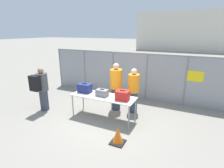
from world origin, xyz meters
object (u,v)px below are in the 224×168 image
Objects in this scene: security_worker_near at (116,86)px; security_worker_far at (133,90)px; inspection_table at (103,97)px; suitcase_navy at (85,88)px; traveler_hooded at (41,88)px; traffic_cone at (118,136)px; suitcase_grey at (102,93)px; utility_trailer at (194,82)px; suitcase_red at (123,95)px.

security_worker_near is 1.09× the size of security_worker_far.
suitcase_navy reaches higher than inspection_table.
traffic_cone is at bearing 2.15° from traveler_hooded.
traffic_cone is (0.91, -1.90, -0.70)m from security_worker_near.
inspection_table is 0.84m from security_worker_near.
security_worker_near is 0.66m from security_worker_far.
utility_trailer is (2.75, 4.48, -0.48)m from suitcase_grey.
security_worker_near is (0.84, 0.77, -0.04)m from suitcase_navy.
suitcase_navy is 0.29× the size of traveler_hooded.
suitcase_navy is at bearing 176.35° from inspection_table.
inspection_table is 1.23× the size of security_worker_near.
security_worker_near is (-0.61, 0.85, -0.03)m from suitcase_red.
security_worker_far is (0.04, 0.93, -0.11)m from suitcase_red.
security_worker_far is 0.46× the size of utility_trailer.
suitcase_navy is 1.02× the size of traffic_cone.
security_worker_far is 4.09m from utility_trailer.
suitcase_grey reaches higher than inspection_table.
security_worker_near is at bearing -12.45° from security_worker_far.
suitcase_red is 0.12× the size of utility_trailer.
suitcase_red is at bearing -0.92° from suitcase_grey.
suitcase_red is (0.71, -0.03, 0.20)m from inspection_table.
inspection_table is 1.35× the size of security_worker_far.
security_worker_far reaches higher than suitcase_navy.
suitcase_red is 1.32m from traffic_cone.
suitcase_grey is 0.24× the size of security_worker_far.
security_worker_far is (0.65, 0.08, -0.08)m from security_worker_near.
suitcase_grey is at bearing 23.42° from traveler_hooded.
traffic_cone is (1.01, -1.08, -0.53)m from inspection_table.
utility_trailer is (3.47, 4.41, -0.52)m from suitcase_navy.
suitcase_red is at bearing 20.78° from traveler_hooded.
suitcase_navy reaches higher than traffic_cone.
traveler_hooded is at bearing -135.81° from utility_trailer.
security_worker_far reaches higher than traffic_cone.
suitcase_red reaches higher than utility_trailer.
inspection_table is 0.17m from suitcase_grey.
inspection_table is 1.17m from security_worker_far.
inspection_table is at bearing -121.43° from utility_trailer.
inspection_table is 4.97× the size of suitcase_red.
traveler_hooded is (-2.28, -0.41, -0.02)m from suitcase_grey.
traffic_cone is at bearing 78.14° from security_worker_far.
security_worker_near reaches higher than traveler_hooded.
suitcase_navy reaches higher than suitcase_red.
security_worker_far is at bearing -119.00° from utility_trailer.
security_worker_far is (0.75, 0.90, 0.09)m from inspection_table.
traveler_hooded and security_worker_far have the same top height.
suitcase_navy is at bearing 30.34° from traveler_hooded.
security_worker_far is (1.49, 0.85, -0.11)m from suitcase_navy.
suitcase_grey is (-0.02, -0.02, 0.17)m from inspection_table.
inspection_table is at bearing 79.86° from security_worker_near.
suitcase_grey is at bearing 78.54° from security_worker_near.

